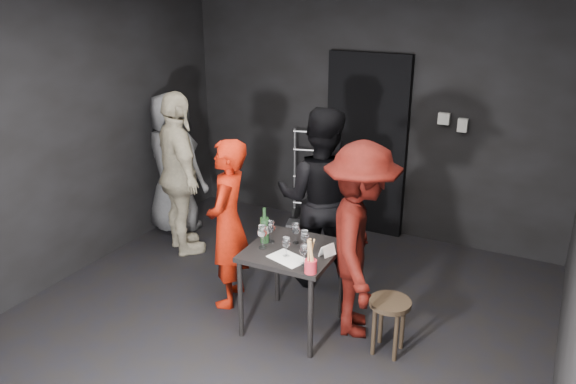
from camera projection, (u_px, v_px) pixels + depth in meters
The scene contains 25 objects.
floor at pixel (263, 332), 4.81m from camera, with size 4.50×5.00×0.02m, color black.
ceiling at pixel (257, 0), 3.86m from camera, with size 4.50×5.00×0.02m, color silver.
wall_back at pixel (369, 119), 6.42m from camera, with size 4.50×0.04×2.70m, color black.
wall_left at pixel (54, 147), 5.30m from camera, with size 0.04×5.00×2.70m, color black.
doorway at pixel (366, 145), 6.47m from camera, with size 0.95×0.10×2.10m, color black.
wallbox_upper at pixel (444, 119), 5.98m from camera, with size 0.12×0.06×0.12m, color #B7B7B2.
wallbox_lower at pixel (463, 125), 5.91m from camera, with size 0.10×0.06×0.14m, color #B7B7B2.
hand_truck at pixel (306, 207), 6.93m from camera, with size 0.39×0.34×1.18m.
tasting_table at pixel (292, 259), 4.67m from camera, with size 0.72×0.72×0.75m.
stool at pixel (390, 312), 4.44m from camera, with size 0.33×0.33×0.47m.
server_red at pixel (228, 220), 5.02m from camera, with size 0.59×0.39×1.63m, color #A51706.
woman_black at pixel (320, 183), 5.30m from camera, with size 1.01×0.55×2.07m, color black.
man_maroon at pixel (360, 231), 4.55m from camera, with size 1.19×0.55×1.85m, color #370905.
bystander_cream at pixel (178, 160), 5.91m from camera, with size 1.24×0.59×2.11m, color beige.
bystander_grey at pixel (173, 156), 6.48m from camera, with size 0.91×0.50×1.86m, color slate.
tasting_mat at pixel (288, 258), 4.46m from camera, with size 0.30×0.20×0.00m, color white.
wine_glass_a at pixel (262, 236), 4.61m from camera, with size 0.08×0.08×0.22m, color white, non-canonical shape.
wine_glass_b at pixel (271, 231), 4.72m from camera, with size 0.08×0.08×0.21m, color white, non-canonical shape.
wine_glass_c at pixel (296, 233), 4.70m from camera, with size 0.07×0.07×0.19m, color white, non-canonical shape.
wine_glass_d at pixel (286, 246), 4.47m from camera, with size 0.07×0.07×0.18m, color white, non-canonical shape.
wine_glass_e at pixel (304, 254), 4.34m from camera, with size 0.07×0.07×0.18m, color white, non-canonical shape.
wine_glass_f at pixel (304, 240), 4.57m from camera, with size 0.07×0.07×0.20m, color white, non-canonical shape.
wine_bottle at pixel (265, 229), 4.71m from camera, with size 0.07×0.07×0.31m.
breadstick_cup at pixel (311, 257), 4.20m from camera, with size 0.10×0.10×0.30m.
reserved_card at pixel (326, 250), 4.50m from camera, with size 0.08×0.13×0.10m, color white, non-canonical shape.
Camera 1 is at (2.05, -3.53, 2.81)m, focal length 35.00 mm.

